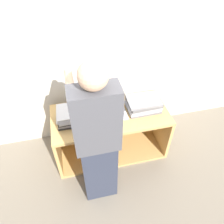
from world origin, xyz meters
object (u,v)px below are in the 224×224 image
Objects in this scene: laptop_open at (109,107)px; laptop_stack_left at (74,115)px; laptop_stack_right at (143,104)px; person at (98,143)px.

laptop_open is 0.95× the size of laptop_stack_left.
laptop_stack_right is 0.86m from person.
person reaches higher than laptop_stack_left.
laptop_open reaches higher than laptop_stack_left.
laptop_stack_right is (0.40, -0.05, 0.02)m from laptop_open.
person is at bearing -111.65° from laptop_open.
laptop_open is at bearing 172.22° from laptop_stack_right.
laptop_open is 0.67m from person.
person is (-0.64, -0.55, 0.13)m from laptop_stack_right.
laptop_stack_left is 0.59m from person.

